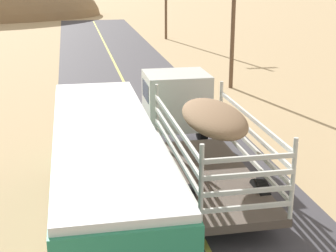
# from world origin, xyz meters

# --- Properties ---
(livestock_truck) EXTENTS (2.53, 9.70, 3.02)m
(livestock_truck) POSITION_xyz_m (0.91, 10.34, 1.79)
(livestock_truck) COLOR silver
(livestock_truck) RESTS_ON road_surface
(bus) EXTENTS (2.54, 10.00, 3.21)m
(bus) POSITION_xyz_m (-2.49, 5.11, 1.75)
(bus) COLOR #2D8C66
(bus) RESTS_ON road_surface
(power_pole_mid) EXTENTS (2.20, 0.24, 7.06)m
(power_pole_mid) POSITION_xyz_m (6.09, 21.34, 3.81)
(power_pole_mid) COLOR brown
(power_pole_mid) RESTS_ON ground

